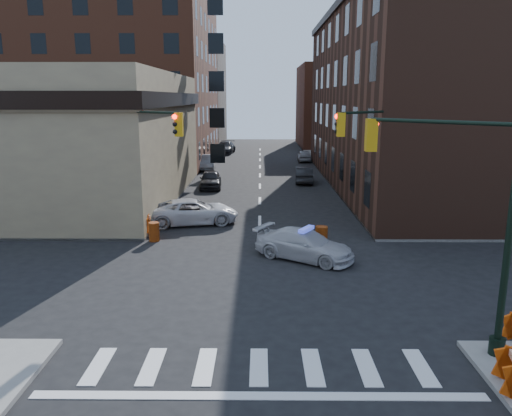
{
  "coord_description": "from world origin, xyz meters",
  "views": [
    {
      "loc": [
        0.03,
        -19.4,
        7.36
      ],
      "look_at": [
        -0.17,
        3.71,
        2.2
      ],
      "focal_mm": 35.0,
      "sensor_mm": 36.0,
      "label": 1
    }
  ],
  "objects_px": {
    "barricade_nw_a": "(139,224)",
    "police_car": "(304,245)",
    "barrel_road": "(321,237)",
    "pedestrian_b": "(109,217)",
    "pickup": "(193,212)",
    "barrel_bank": "(154,232)",
    "parked_car_wfar": "(207,162)",
    "pedestrian_a": "(109,212)",
    "parked_car_wnear": "(211,179)",
    "parked_car_enear": "(304,175)"
  },
  "relations": [
    {
      "from": "barrel_road",
      "to": "pickup",
      "type": "bearing_deg",
      "value": 145.67
    },
    {
      "from": "parked_car_wnear",
      "to": "barrel_bank",
      "type": "bearing_deg",
      "value": -98.85
    },
    {
      "from": "parked_car_wfar",
      "to": "barricade_nw_a",
      "type": "height_order",
      "value": "parked_car_wfar"
    },
    {
      "from": "pickup",
      "to": "pedestrian_a",
      "type": "xyz_separation_m",
      "value": [
        -4.59,
        -1.33,
        0.28
      ]
    },
    {
      "from": "parked_car_wfar",
      "to": "pedestrian_a",
      "type": "bearing_deg",
      "value": -100.71
    },
    {
      "from": "parked_car_enear",
      "to": "barrel_bank",
      "type": "height_order",
      "value": "parked_car_enear"
    },
    {
      "from": "pedestrian_a",
      "to": "pickup",
      "type": "bearing_deg",
      "value": 22.07
    },
    {
      "from": "police_car",
      "to": "pickup",
      "type": "height_order",
      "value": "pickup"
    },
    {
      "from": "pedestrian_b",
      "to": "parked_car_wfar",
      "type": "bearing_deg",
      "value": 80.5
    },
    {
      "from": "parked_car_wfar",
      "to": "pedestrian_a",
      "type": "distance_m",
      "value": 24.27
    },
    {
      "from": "police_car",
      "to": "pickup",
      "type": "xyz_separation_m",
      "value": [
        -6.02,
        6.55,
        0.06
      ]
    },
    {
      "from": "barrel_bank",
      "to": "barricade_nw_a",
      "type": "height_order",
      "value": "barricade_nw_a"
    },
    {
      "from": "parked_car_wnear",
      "to": "barricade_nw_a",
      "type": "xyz_separation_m",
      "value": [
        -2.43,
        -14.57,
        -0.08
      ]
    },
    {
      "from": "pedestrian_b",
      "to": "parked_car_enear",
      "type": "bearing_deg",
      "value": 51.49
    },
    {
      "from": "parked_car_wnear",
      "to": "parked_car_enear",
      "type": "bearing_deg",
      "value": 15.48
    },
    {
      "from": "pedestrian_b",
      "to": "pickup",
      "type": "bearing_deg",
      "value": 27.34
    },
    {
      "from": "pedestrian_a",
      "to": "parked_car_enear",
      "type": "bearing_deg",
      "value": 58.13
    },
    {
      "from": "barrel_road",
      "to": "barricade_nw_a",
      "type": "bearing_deg",
      "value": 167.54
    },
    {
      "from": "police_car",
      "to": "parked_car_wnear",
      "type": "relative_size",
      "value": 1.11
    },
    {
      "from": "police_car",
      "to": "barricade_nw_a",
      "type": "relative_size",
      "value": 3.6
    },
    {
      "from": "police_car",
      "to": "parked_car_wfar",
      "type": "height_order",
      "value": "parked_car_wfar"
    },
    {
      "from": "parked_car_wnear",
      "to": "pickup",
      "type": "bearing_deg",
      "value": -92.97
    },
    {
      "from": "pickup",
      "to": "parked_car_enear",
      "type": "relative_size",
      "value": 1.26
    },
    {
      "from": "police_car",
      "to": "barricade_nw_a",
      "type": "height_order",
      "value": "police_car"
    },
    {
      "from": "parked_car_wnear",
      "to": "pedestrian_a",
      "type": "distance_m",
      "value": 13.96
    },
    {
      "from": "police_car",
      "to": "barrel_bank",
      "type": "distance_m",
      "value": 8.11
    },
    {
      "from": "police_car",
      "to": "parked_car_enear",
      "type": "height_order",
      "value": "parked_car_enear"
    },
    {
      "from": "barrel_road",
      "to": "police_car",
      "type": "bearing_deg",
      "value": -119.49
    },
    {
      "from": "pickup",
      "to": "barrel_bank",
      "type": "bearing_deg",
      "value": 143.93
    },
    {
      "from": "pedestrian_a",
      "to": "pedestrian_b",
      "type": "xyz_separation_m",
      "value": [
        0.34,
        -1.2,
        0.01
      ]
    },
    {
      "from": "parked_car_enear",
      "to": "barricade_nw_a",
      "type": "height_order",
      "value": "parked_car_enear"
    },
    {
      "from": "parked_car_wnear",
      "to": "parked_car_enear",
      "type": "height_order",
      "value": "parked_car_wnear"
    },
    {
      "from": "pedestrian_a",
      "to": "barricade_nw_a",
      "type": "height_order",
      "value": "pedestrian_a"
    },
    {
      "from": "parked_car_enear",
      "to": "pedestrian_b",
      "type": "distance_m",
      "value": 20.98
    },
    {
      "from": "pickup",
      "to": "pedestrian_b",
      "type": "height_order",
      "value": "pedestrian_b"
    },
    {
      "from": "parked_car_enear",
      "to": "barrel_bank",
      "type": "distance_m",
      "value": 20.57
    },
    {
      "from": "pickup",
      "to": "pedestrian_b",
      "type": "bearing_deg",
      "value": 107.75
    },
    {
      "from": "barricade_nw_a",
      "to": "parked_car_enear",
      "type": "bearing_deg",
      "value": 58.63
    },
    {
      "from": "barricade_nw_a",
      "to": "police_car",
      "type": "bearing_deg",
      "value": -24.77
    },
    {
      "from": "barrel_road",
      "to": "barrel_bank",
      "type": "bearing_deg",
      "value": 172.56
    },
    {
      "from": "parked_car_wfar",
      "to": "parked_car_enear",
      "type": "bearing_deg",
      "value": -44.42
    },
    {
      "from": "pickup",
      "to": "parked_car_enear",
      "type": "bearing_deg",
      "value": -41.1
    },
    {
      "from": "parked_car_wfar",
      "to": "pedestrian_b",
      "type": "relative_size",
      "value": 2.56
    },
    {
      "from": "parked_car_wnear",
      "to": "barrel_road",
      "type": "relative_size",
      "value": 3.89
    },
    {
      "from": "pickup",
      "to": "parked_car_enear",
      "type": "xyz_separation_m",
      "value": [
        7.81,
        14.64,
        -0.04
      ]
    },
    {
      "from": "police_car",
      "to": "parked_car_enear",
      "type": "relative_size",
      "value": 1.11
    },
    {
      "from": "parked_car_wfar",
      "to": "barrel_road",
      "type": "distance_m",
      "value": 28.84
    },
    {
      "from": "barricade_nw_a",
      "to": "barrel_road",
      "type": "bearing_deg",
      "value": -12.91
    },
    {
      "from": "police_car",
      "to": "pedestrian_a",
      "type": "bearing_deg",
      "value": 95.35
    },
    {
      "from": "police_car",
      "to": "barricade_nw_a",
      "type": "distance_m",
      "value": 9.41
    }
  ]
}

